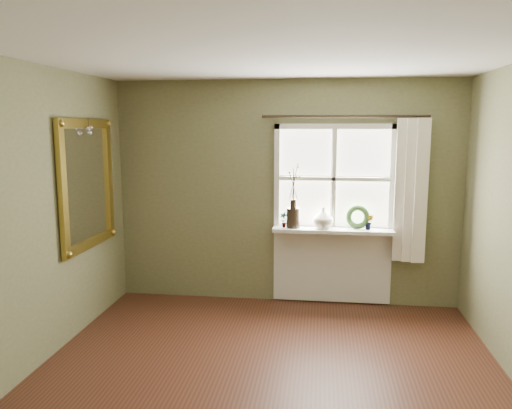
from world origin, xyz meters
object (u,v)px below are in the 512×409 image
object	(u,v)px
wreath	(358,220)
gilt_mirror	(87,184)
cream_vase	(323,218)
dark_jug	(293,218)

from	to	relation	value
wreath	gilt_mirror	size ratio (longest dim) A/B	0.21
cream_vase	wreath	bearing A→B (deg)	5.87
dark_jug	gilt_mirror	distance (m)	2.27
dark_jug	wreath	size ratio (longest dim) A/B	0.84
cream_vase	gilt_mirror	xyz separation A→B (m)	(-2.40, -0.83, 0.45)
dark_jug	wreath	distance (m)	0.73
cream_vase	gilt_mirror	size ratio (longest dim) A/B	0.18
dark_jug	cream_vase	bearing A→B (deg)	0.00
cream_vase	wreath	size ratio (longest dim) A/B	0.88
cream_vase	gilt_mirror	bearing A→B (deg)	-161.03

